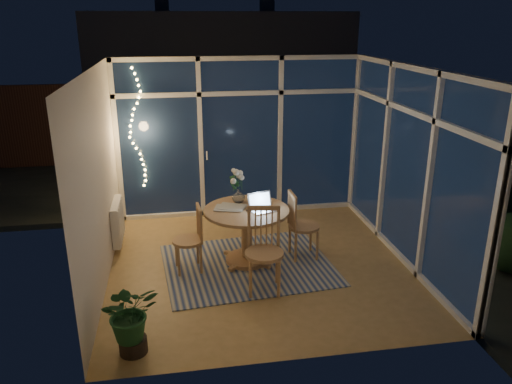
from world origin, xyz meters
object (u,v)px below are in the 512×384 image
at_px(chair_right, 304,225).
at_px(potted_plant, 131,319).
at_px(chair_front, 264,252).
at_px(dining_table, 247,236).
at_px(laptop, 264,202).
at_px(flower_vase, 238,195).
at_px(chair_left, 188,239).

distance_m(chair_right, potted_plant, 2.82).
relative_size(chair_right, chair_front, 0.91).
distance_m(dining_table, chair_right, 0.80).
bearing_deg(dining_table, chair_front, -83.10).
bearing_deg(dining_table, laptop, -22.64).
relative_size(flower_vase, potted_plant, 0.28).
xyz_separation_m(dining_table, flower_vase, (-0.07, 0.28, 0.49)).
distance_m(dining_table, chair_left, 0.80).
bearing_deg(chair_front, chair_right, 57.30).
xyz_separation_m(chair_left, chair_front, (0.88, -0.68, 0.08)).
relative_size(chair_left, chair_front, 0.85).
xyz_separation_m(chair_left, potted_plant, (-0.62, -1.63, -0.07)).
distance_m(dining_table, potted_plant, 2.23).
bearing_deg(flower_vase, chair_front, -81.29).
relative_size(laptop, potted_plant, 0.44).
height_order(chair_front, laptop, chair_front).
relative_size(dining_table, potted_plant, 1.49).
xyz_separation_m(chair_front, flower_vase, (-0.16, 1.07, 0.35)).
bearing_deg(chair_left, flower_vase, 113.26).
distance_m(chair_right, chair_front, 1.07).
relative_size(dining_table, chair_left, 1.25).
relative_size(dining_table, chair_right, 1.17).
bearing_deg(flower_vase, potted_plant, -123.49).
distance_m(chair_front, flower_vase, 1.14).
bearing_deg(dining_table, flower_vase, 103.71).
bearing_deg(chair_right, potted_plant, 126.78).
relative_size(chair_right, potted_plant, 1.27).
bearing_deg(laptop, dining_table, 140.55).
bearing_deg(chair_front, chair_left, 150.67).
xyz_separation_m(chair_right, flower_vase, (-0.87, 0.26, 0.39)).
xyz_separation_m(dining_table, chair_left, (-0.79, -0.11, 0.07)).
height_order(chair_front, potted_plant, chair_front).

